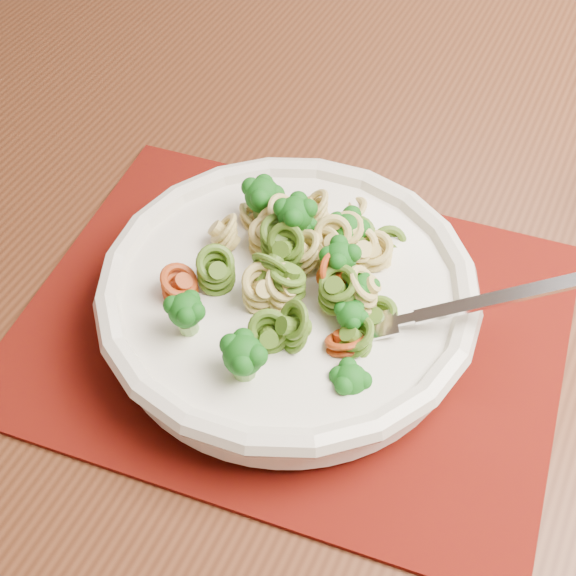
# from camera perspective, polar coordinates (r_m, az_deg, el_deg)

# --- Properties ---
(dining_table) EXTENTS (1.74, 1.35, 0.76)m
(dining_table) POSITION_cam_1_polar(r_m,az_deg,el_deg) (0.75, 7.33, -1.08)
(dining_table) COLOR #562C18
(dining_table) RESTS_ON ground
(placemat) EXTENTS (0.44, 0.37, 0.00)m
(placemat) POSITION_cam_1_polar(r_m,az_deg,el_deg) (0.61, 0.34, -2.67)
(placemat) COLOR #611404
(placemat) RESTS_ON dining_table
(pasta_bowl) EXTENTS (0.28, 0.28, 0.05)m
(pasta_bowl) POSITION_cam_1_polar(r_m,az_deg,el_deg) (0.59, -0.00, -0.56)
(pasta_bowl) COLOR white
(pasta_bowl) RESTS_ON placemat
(pasta_broccoli_heap) EXTENTS (0.24, 0.24, 0.06)m
(pasta_broccoli_heap) POSITION_cam_1_polar(r_m,az_deg,el_deg) (0.58, -0.00, 0.39)
(pasta_broccoli_heap) COLOR tan
(pasta_broccoli_heap) RESTS_ON pasta_bowl
(fork) EXTENTS (0.18, 0.06, 0.08)m
(fork) POSITION_cam_1_polar(r_m,az_deg,el_deg) (0.56, 6.53, -2.66)
(fork) COLOR silver
(fork) RESTS_ON pasta_bowl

